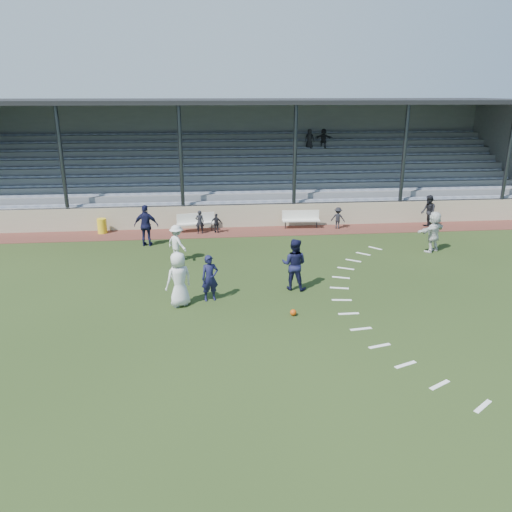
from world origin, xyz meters
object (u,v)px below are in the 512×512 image
Objects in this scene: bench_left at (196,221)px; trash_bin at (102,226)px; player_navy_lead at (210,278)px; football at (293,312)px; player_white_lead at (179,279)px; bench_right at (301,218)px; official at (428,212)px.

trash_bin is at bearing 167.58° from bench_left.
player_navy_lead reaches higher than bench_left.
football is 4.04m from player_white_lead.
bench_right is 6.83m from official.
bench_right is at bearing 0.01° from trash_bin.
player_navy_lead is (-4.99, -9.33, 0.24)m from bench_right.
bench_left is at bearing -123.24° from player_white_lead.
official is (9.08, 10.20, 0.80)m from football.
official is at bearing 22.61° from player_navy_lead.
trash_bin is 13.62m from football.
trash_bin reaches higher than football.
player_navy_lead is at bearing -59.62° from trash_bin.
player_white_lead is at bearing 161.96° from football.
trash_bin is at bearing -86.29° from official.
bench_right is 10.46m from trash_bin.
player_navy_lead is at bearing -47.73° from official.
player_navy_lead is at bearing 149.79° from football.
trash_bin is 10.65m from player_white_lead.
player_navy_lead is 0.93× the size of official.
official is (12.40, -0.61, 0.33)m from bench_left.
player_navy_lead is 14.59m from official.
player_navy_lead is at bearing -97.41° from bench_left.
trash_bin is 0.46× the size of player_navy_lead.
bench_left is 2.66× the size of trash_bin.
bench_right is 1.22× the size of player_navy_lead.
football is at bearing -53.15° from trash_bin.
player_white_lead is at bearing -103.85° from bench_left.
bench_left is 11.31m from football.
bench_left reaches higher than football.
football is at bearing -99.79° from bench_right.
bench_right is at bearing -10.27° from bench_left.
player_white_lead is 1.16× the size of player_navy_lead.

